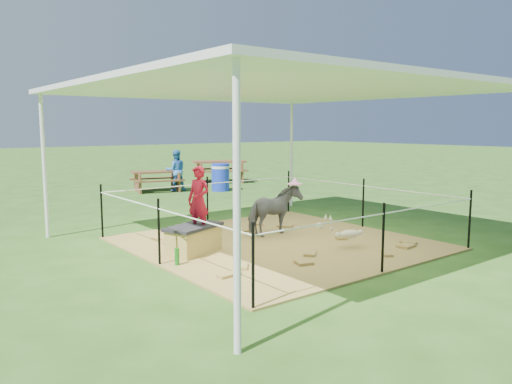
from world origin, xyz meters
TOP-DOWN VIEW (x-y plane):
  - ground at (0.00, 0.00)m, footprint 90.00×90.00m
  - hay_patch at (0.00, 0.00)m, footprint 4.60×4.60m
  - canopy_tent at (0.00, 0.00)m, footprint 6.30×6.30m
  - rope_fence at (0.00, -0.00)m, footprint 4.54×4.54m
  - straw_bale at (-1.52, 0.25)m, footprint 1.00×0.74m
  - dark_cloth at (-1.52, 0.25)m, footprint 1.08×0.81m
  - woman at (-1.42, 0.25)m, footprint 0.38×0.46m
  - green_bottle at (-2.07, -0.20)m, footprint 0.09×0.09m
  - pony at (0.33, 0.48)m, footprint 1.13×0.59m
  - pink_hat at (0.33, 0.48)m, footprint 0.29×0.29m
  - foal at (0.70, -1.03)m, footprint 1.06×0.80m
  - trash_barrel at (3.23, 6.61)m, footprint 0.69×0.69m
  - picnic_table_near at (1.60, 7.76)m, footprint 1.77×1.47m
  - picnic_table_far at (4.61, 8.73)m, footprint 2.29×2.03m
  - distant_person at (2.11, 7.44)m, footprint 0.77×0.69m

SIDE VIEW (x-z plane):
  - ground at x=0.00m, z-range 0.00..0.00m
  - hay_patch at x=0.00m, z-range 0.00..0.03m
  - green_bottle at x=-2.07m, z-range 0.03..0.28m
  - straw_bale at x=-1.52m, z-range 0.03..0.43m
  - foal at x=0.70m, z-range 0.03..0.55m
  - picnic_table_near at x=1.60m, z-range 0.00..0.64m
  - picnic_table_far at x=4.61m, z-range 0.00..0.79m
  - trash_barrel at x=3.23m, z-range 0.00..0.87m
  - dark_cloth at x=-1.52m, z-range 0.43..0.48m
  - pony at x=0.33m, z-range 0.03..0.95m
  - rope_fence at x=0.00m, z-range 0.14..1.14m
  - distant_person at x=2.11m, z-range 0.00..1.30m
  - woman at x=-1.42m, z-range 0.43..1.51m
  - pink_hat at x=0.33m, z-range 0.95..1.08m
  - canopy_tent at x=0.00m, z-range 1.24..4.14m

